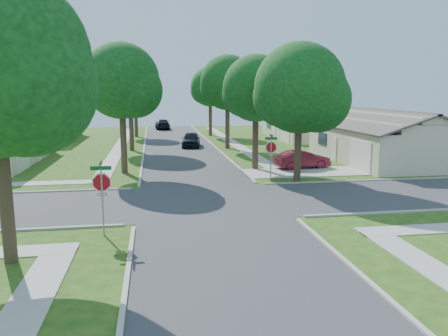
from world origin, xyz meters
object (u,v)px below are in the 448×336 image
stop_sign_ne (271,149)px  car_curb_west (162,124)px  car_curb_east (191,139)px  tree_e_mid (228,85)px  tree_e_far (211,89)px  house_nw_far (37,127)px  car_driveway (302,159)px  tree_e_near (257,91)px  tree_w_mid (130,82)px  house_ne_far (308,126)px  tree_w_far (135,92)px  tree_w_near (122,84)px  tree_ne_corner (300,92)px  stop_sign_sw (102,186)px  house_ne_near (384,143)px

stop_sign_ne → car_curb_west: size_ratio=0.57×
car_curb_east → car_curb_west: size_ratio=0.86×
stop_sign_ne → tree_e_mid: tree_e_mid is taller
tree_e_far → house_nw_far: 21.31m
tree_e_far → car_driveway: bearing=-82.2°
house_nw_far → car_curb_west: size_ratio=2.62×
tree_e_near → car_driveway: bearing=-5.0°
car_curb_west → tree_w_mid: bearing=80.0°
house_ne_far → stop_sign_ne: bearing=-114.9°
tree_w_mid → car_curb_west: 24.72m
stop_sign_ne → car_curb_east: (-3.50, 18.22, -1.27)m
tree_e_near → tree_w_far: size_ratio=1.03×
tree_w_near → tree_ne_corner: (11.00, -4.80, -0.52)m
stop_sign_sw → tree_w_near: (0.06, 13.71, 4.08)m
stop_sign_ne → tree_ne_corner: size_ratio=0.34×
stop_sign_sw → house_ne_near: size_ratio=0.22×
tree_e_mid → tree_e_far: 13.00m
tree_ne_corner → car_driveway: size_ratio=2.10×
tree_w_mid → house_ne_near: tree_w_mid is taller
stop_sign_sw → tree_ne_corner: tree_ne_corner is taller
tree_e_near → house_nw_far: tree_e_near is taller
tree_ne_corner → house_ne_near: 12.47m
tree_e_mid → tree_w_near: (-9.40, -12.00, -0.14)m
tree_ne_corner → car_curb_east: tree_ne_corner is taller
tree_e_mid → tree_w_far: (-9.41, 13.00, -0.75)m
car_curb_east → tree_e_near: bearing=-68.3°
stop_sign_sw → car_driveway: size_ratio=0.72×
tree_w_mid → tree_e_mid: bearing=-0.0°
stop_sign_ne → tree_e_far: size_ratio=0.34×
house_ne_far → tree_e_far: bearing=156.0°
tree_e_far → tree_w_near: size_ratio=0.97×
tree_w_near → tree_w_mid: (0.00, 12.00, 0.37)m
house_ne_far → car_curb_west: bearing=137.4°
stop_sign_sw → car_driveway: bearing=46.1°
tree_e_mid → tree_ne_corner: (1.60, -16.80, -0.66)m
tree_w_near → tree_w_mid: bearing=90.0°
tree_w_far → house_nw_far: bearing=-170.0°
tree_w_near → house_ne_near: tree_w_near is taller
stop_sign_sw → car_driveway: (12.91, 13.40, -1.35)m
house_nw_far → tree_e_near: bearing=-47.9°
stop_sign_ne → stop_sign_sw: bearing=-135.0°
stop_sign_ne → tree_w_far: bearing=107.7°
car_curb_east → tree_w_mid: bearing=-154.5°
stop_sign_ne → tree_ne_corner: 3.96m
house_ne_far → tree_ne_corner: bearing=-111.2°
stop_sign_ne → tree_w_far: 30.96m
car_driveway → tree_e_mid: bearing=6.9°
car_curb_east → house_ne_far: bearing=29.7°
tree_e_mid → house_ne_near: (11.23, -10.01, -4.74)m
car_curb_east → tree_ne_corner: bearing=-67.2°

